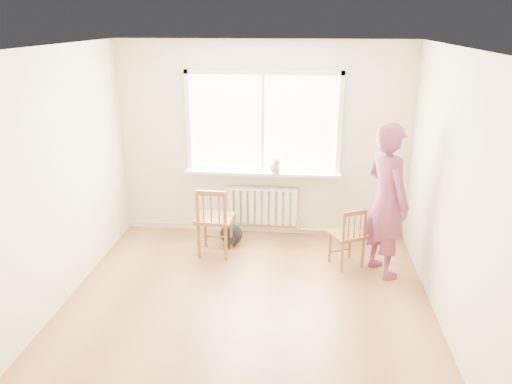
% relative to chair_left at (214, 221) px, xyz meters
% --- Properties ---
extents(floor, '(4.50, 4.50, 0.00)m').
position_rel_chair_left_xyz_m(floor, '(0.56, -1.42, -0.47)').
color(floor, '#A67044').
rests_on(floor, ground).
extents(ceiling, '(4.50, 4.50, 0.00)m').
position_rel_chair_left_xyz_m(ceiling, '(0.56, -1.42, 2.23)').
color(ceiling, white).
rests_on(ceiling, back_wall).
extents(back_wall, '(4.00, 0.01, 2.70)m').
position_rel_chair_left_xyz_m(back_wall, '(0.56, 0.83, 0.88)').
color(back_wall, beige).
rests_on(back_wall, ground).
extents(window, '(2.12, 0.05, 1.42)m').
position_rel_chair_left_xyz_m(window, '(0.56, 0.80, 1.19)').
color(window, white).
rests_on(window, back_wall).
extents(windowsill, '(2.15, 0.22, 0.04)m').
position_rel_chair_left_xyz_m(windowsill, '(0.56, 0.72, 0.46)').
color(windowsill, white).
rests_on(windowsill, back_wall).
extents(radiator, '(1.00, 0.12, 0.55)m').
position_rel_chair_left_xyz_m(radiator, '(0.56, 0.74, -0.03)').
color(radiator, white).
rests_on(radiator, back_wall).
extents(heating_pipe, '(1.40, 0.04, 0.04)m').
position_rel_chair_left_xyz_m(heating_pipe, '(1.81, 0.77, -0.39)').
color(heating_pipe, silver).
rests_on(heating_pipe, back_wall).
extents(baseboard, '(4.00, 0.03, 0.08)m').
position_rel_chair_left_xyz_m(baseboard, '(0.56, 0.81, -0.43)').
color(baseboard, beige).
rests_on(baseboard, ground).
extents(chair_left, '(0.48, 0.46, 0.94)m').
position_rel_chair_left_xyz_m(chair_left, '(0.00, 0.00, 0.00)').
color(chair_left, brown).
rests_on(chair_left, floor).
extents(chair_right, '(0.51, 0.51, 0.78)m').
position_rel_chair_left_xyz_m(chair_right, '(1.72, -0.15, -0.08)').
color(chair_right, brown).
rests_on(chair_right, floor).
extents(person, '(0.71, 0.81, 1.86)m').
position_rel_chair_left_xyz_m(person, '(2.11, -0.26, 0.46)').
color(person, '#BE3F4C').
rests_on(person, floor).
extents(cat, '(0.23, 0.41, 0.28)m').
position_rel_chair_left_xyz_m(cat, '(0.75, 0.63, 0.59)').
color(cat, beige).
rests_on(cat, windowsill).
extents(backpack, '(0.36, 0.31, 0.31)m').
position_rel_chair_left_xyz_m(backpack, '(0.18, 0.33, -0.32)').
color(backpack, black).
rests_on(backpack, floor).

